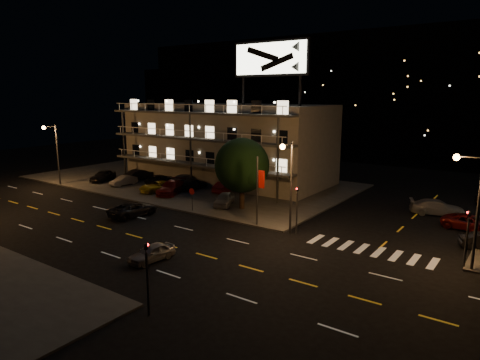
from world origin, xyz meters
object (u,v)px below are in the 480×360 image
Objects in this scene: lot_car_4 at (224,199)px; lot_car_2 at (158,187)px; tree at (242,167)px; road_car_east at (152,253)px; road_car_west at (133,209)px; lot_car_7 at (186,180)px.

lot_car_2 is at bearing 154.56° from lot_car_4.
tree is 2.04× the size of road_car_east.
lot_car_4 reaches higher than road_car_west.
lot_car_2 is at bearing -52.49° from road_car_west.
road_car_east is at bearing -94.66° from lot_car_4.
lot_car_7 is 1.05× the size of road_car_west.
lot_car_7 reaches higher than road_car_east.
lot_car_7 reaches higher than lot_car_4.
road_car_west is (5.04, -13.27, -0.22)m from lot_car_7.
tree is 15.93m from road_car_east.
tree is 1.41× the size of lot_car_7.
lot_car_7 is at bearing 157.53° from tree.
road_car_east is 0.72× the size of road_car_west.
lot_car_7 is 14.19m from road_car_west.
tree is 13.88m from lot_car_7.
lot_car_2 is 4.80m from lot_car_7.
road_car_west is at bearing 150.56° from road_car_east.
road_car_east is at bearing -79.72° from tree.
road_car_east is (15.43, -15.53, -0.18)m from lot_car_2.
tree reaches higher than road_car_west.
lot_car_4 is at bearing -117.68° from road_car_west.
lot_car_4 is at bearing 18.31° from lot_car_2.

